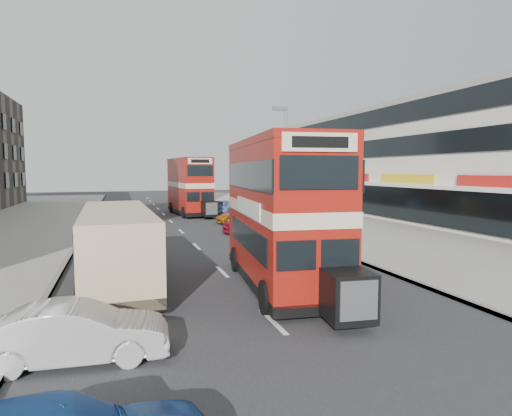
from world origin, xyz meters
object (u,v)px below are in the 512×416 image
object	(u,v)px
coach	(117,242)
car_right_b	(242,216)
street_lamp	(285,159)
car_right_c	(219,207)
pedestrian_near	(315,222)
cyclist	(247,216)
car_left_front	(76,333)
pedestrian_far	(250,203)
bus_second	(190,186)
car_right_a	(261,221)
bus_main	(281,212)

from	to	relation	value
coach	car_right_b	xyz separation A→B (m)	(9.00, 15.25, -0.87)
street_lamp	car_right_c	xyz separation A→B (m)	(-1.60, 12.50, -4.12)
pedestrian_near	cyclist	size ratio (longest dim) A/B	0.69
car_left_front	cyclist	size ratio (longest dim) A/B	1.67
pedestrian_far	car_right_b	bearing A→B (deg)	-97.46
bus_second	car_right_b	world-z (taller)	bus_second
coach	car_right_a	distance (m)	13.54
car_right_c	pedestrian_near	xyz separation A→B (m)	(2.39, -15.49, 0.26)
bus_main	pedestrian_far	world-z (taller)	bus_main
car_right_c	bus_main	bearing A→B (deg)	-3.18
street_lamp	car_right_a	bearing A→B (deg)	180.00
coach	car_right_c	distance (m)	24.43
car_right_c	car_right_a	bearing A→B (deg)	4.41
street_lamp	pedestrian_far	xyz separation A→B (m)	(1.74, 13.61, -3.87)
coach	pedestrian_far	world-z (taller)	coach
bus_main	car_right_c	distance (m)	25.46
coach	car_right_c	xyz separation A→B (m)	(8.87, 22.74, -0.77)
bus_main	coach	bearing A→B (deg)	-18.21
coach	car_right_c	bearing A→B (deg)	66.93
car_right_b	pedestrian_far	world-z (taller)	pedestrian_far
bus_main	car_left_front	size ratio (longest dim) A/B	2.41
coach	bus_second	bearing A→B (deg)	73.20
car_left_front	car_right_c	distance (m)	31.08
car_left_front	cyclist	bearing A→B (deg)	-21.90
car_right_a	car_right_b	world-z (taller)	car_right_a
car_right_a	coach	bearing A→B (deg)	-43.65
street_lamp	pedestrian_far	bearing A→B (deg)	82.73
car_right_a	car_right_c	xyz separation A→B (m)	(0.04, 12.50, -0.07)
bus_second	car_right_a	xyz separation A→B (m)	(2.60, -12.91, -1.88)
car_right_a	car_right_b	size ratio (longest dim) A/B	1.24
car_right_c	pedestrian_near	distance (m)	15.68
bus_main	cyclist	bearing A→B (deg)	-96.57
coach	car_right_a	bearing A→B (deg)	47.49
street_lamp	car_right_b	size ratio (longest dim) A/B	1.99
coach	cyclist	size ratio (longest dim) A/B	4.09
car_right_c	street_lamp	bearing A→B (deg)	11.89
street_lamp	coach	xyz separation A→B (m)	(-10.47, -10.24, -3.35)
coach	pedestrian_near	size ratio (longest dim) A/B	5.96
coach	cyclist	world-z (taller)	coach
car_left_front	car_right_c	xyz separation A→B (m)	(9.68, 29.54, 0.04)
bus_second	street_lamp	bearing A→B (deg)	103.50
car_left_front	pedestrian_far	xyz separation A→B (m)	(13.01, 30.64, 0.29)
pedestrian_near	car_right_a	bearing A→B (deg)	-91.12
car_right_c	cyclist	distance (m)	9.34
car_right_b	pedestrian_near	distance (m)	8.32
car_right_c	pedestrian_far	size ratio (longest dim) A/B	2.55
street_lamp	pedestrian_near	size ratio (longest dim) A/B	5.23
street_lamp	car_right_b	xyz separation A→B (m)	(-1.48, 5.00, -4.22)
street_lamp	car_right_c	size ratio (longest dim) A/B	2.08
street_lamp	car_right_a	world-z (taller)	street_lamp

